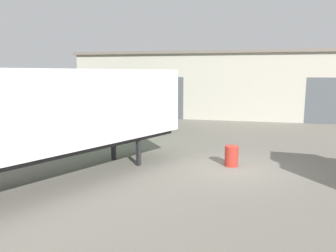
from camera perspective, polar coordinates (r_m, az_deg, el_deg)
ground_plane at (r=14.06m, az=11.91°, el=-7.36°), size 60.00×60.00×0.00m
warehouse_building at (r=30.63m, az=12.85°, el=7.06°), size 29.90×6.77×5.78m
container_trailer_green at (r=22.14m, az=-12.77°, el=5.36°), size 9.69×6.33×4.00m
container_trailer_teal at (r=12.12m, az=-20.75°, el=2.22°), size 7.43×11.84×4.11m
oil_drum at (r=14.36m, az=11.00°, el=-5.15°), size 0.58×0.58×0.88m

